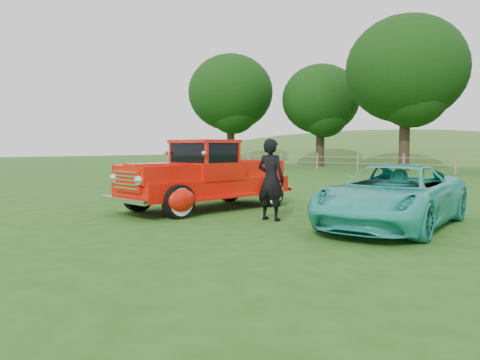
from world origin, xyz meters
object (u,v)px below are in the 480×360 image
Objects in this scene: red_pickup at (206,178)px; teal_sedan at (393,196)px; tree_far_west at (231,93)px; man at (271,180)px; tree_near_west at (406,70)px; tree_mid_west at (321,100)px.

red_pickup reaches higher than teal_sedan.
tree_far_west is at bearing 132.35° from teal_sedan.
tree_far_west reaches higher than man.
tree_far_west is at bearing 176.42° from tree_near_west.
red_pickup is at bearing -67.65° from tree_mid_west.
tree_far_west reaches higher than tree_mid_west.
tree_near_west is 5.85× the size of man.
red_pickup is (2.70, -23.03, -6.00)m from tree_near_west.
tree_near_west is (8.00, -3.00, 1.25)m from tree_mid_west.
tree_mid_west is 1.64× the size of red_pickup.
man is (-2.39, -0.81, 0.27)m from teal_sedan.
teal_sedan is at bearing -162.96° from man.
tree_mid_west is at bearing -65.61° from man.
tree_far_west is 2.22× the size of teal_sedan.
teal_sedan is at bearing -59.03° from tree_mid_west.
teal_sedan is (7.46, -22.76, -6.18)m from tree_near_west.
tree_mid_west is 1.89× the size of teal_sedan.
tree_near_west reaches higher than tree_far_west.
red_pickup is 2.44m from man.
tree_near_west is (16.00, -1.00, 0.31)m from tree_far_west.
red_pickup is 4.77m from teal_sedan.
tree_mid_west is 0.81× the size of tree_near_west.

